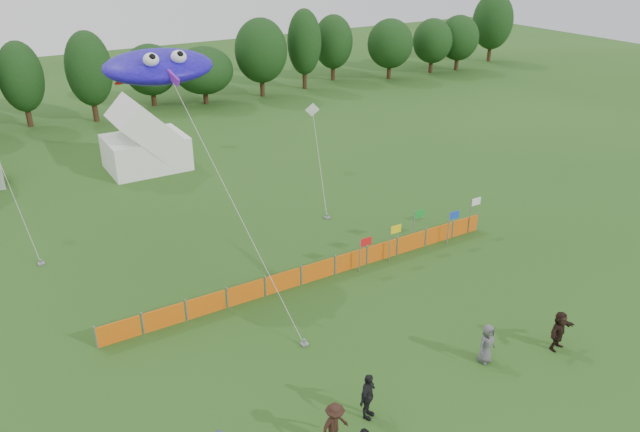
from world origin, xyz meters
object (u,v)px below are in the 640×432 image
spectator_e (487,343)px  spectator_f (559,331)px  tent_right (145,142)px  stingray_kite (157,66)px  barrier_fence (318,271)px  spectator_c (335,426)px  spectator_d (368,396)px

spectator_e → spectator_f: (3.22, -0.96, 0.02)m
tent_right → spectator_f: bearing=-75.0°
spectator_e → stingray_kite: 20.11m
barrier_fence → spectator_e: spectator_e is taller
spectator_e → stingray_kite: size_ratio=0.10×
spectator_c → spectator_e: bearing=-6.4°
spectator_c → spectator_f: size_ratio=1.01×
tent_right → spectator_d: (-1.08, -29.64, -1.08)m
spectator_c → spectator_d: (1.78, 0.59, 0.04)m
tent_right → spectator_c: bearing=-95.4°
spectator_d → barrier_fence: bearing=39.1°
spectator_d → stingray_kite: bearing=64.9°
barrier_fence → stingray_kite: 12.90m
barrier_fence → stingray_kite: (-4.94, 7.07, 9.59)m
tent_right → stingray_kite: stingray_kite is taller
spectator_e → stingray_kite: (-7.43, 16.26, 9.21)m
tent_right → barrier_fence: (2.44, -20.33, -1.52)m
spectator_c → spectator_f: (11.01, -0.25, -0.01)m
barrier_fence → spectator_d: spectator_d is taller
spectator_c → stingray_kite: (0.36, 16.96, 9.18)m
barrier_fence → stingray_kite: stingray_kite is taller
barrier_fence → spectator_f: bearing=-60.7°
tent_right → spectator_d: tent_right is taller
tent_right → stingray_kite: (-2.50, -13.26, 8.06)m
tent_right → spectator_e: size_ratio=3.25×
spectator_d → stingray_kite: (-1.42, 16.38, 9.14)m
spectator_c → spectator_d: spectator_d is taller
stingray_kite → barrier_fence: bearing=-55.0°
barrier_fence → spectator_c: (-5.31, -9.89, 0.41)m
spectator_f → tent_right: bearing=95.7°
tent_right → spectator_d: 29.68m
tent_right → spectator_e: tent_right is taller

